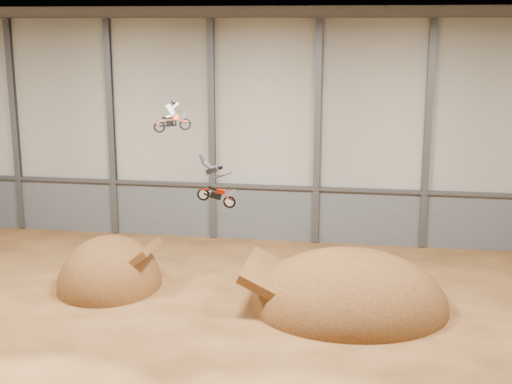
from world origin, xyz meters
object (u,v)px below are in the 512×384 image
takeoff_ramp (110,286)px  fmx_rider_a (173,114)px  landing_ramp (349,307)px  fmx_rider_b (215,182)px

takeoff_ramp → fmx_rider_a: size_ratio=3.49×
landing_ramp → fmx_rider_a: 12.78m
takeoff_ramp → fmx_rider_a: bearing=-21.4°
takeoff_ramp → landing_ramp: 12.72m
landing_ramp → fmx_rider_b: (-6.15, -2.53, 6.69)m
takeoff_ramp → landing_ramp: (12.69, -0.88, 0.00)m
fmx_rider_a → fmx_rider_b: (2.39, -1.78, -2.80)m
fmx_rider_a → takeoff_ramp: bearing=133.0°
fmx_rider_b → takeoff_ramp: bearing=153.8°
landing_ramp → fmx_rider_b: bearing=-157.7°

